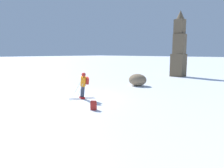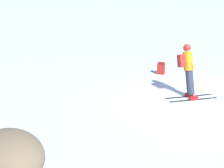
{
  "view_description": "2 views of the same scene",
  "coord_description": "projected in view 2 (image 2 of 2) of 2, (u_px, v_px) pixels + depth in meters",
  "views": [
    {
      "loc": [
        11.42,
        -9.27,
        3.07
      ],
      "look_at": [
        1.49,
        1.66,
        0.93
      ],
      "focal_mm": 35.0,
      "sensor_mm": 36.0,
      "label": 1
    },
    {
      "loc": [
        -7.1,
        10.2,
        4.5
      ],
      "look_at": [
        -0.38,
        4.28,
        1.6
      ],
      "focal_mm": 60.0,
      "sensor_mm": 36.0,
      "label": 2
    }
  ],
  "objects": [
    {
      "name": "exposed_boulder_1",
      "position": [
        9.0,
        156.0,
        8.02
      ],
      "size": [
        1.71,
        1.46,
        1.11
      ],
      "primitive_type": "ellipsoid",
      "color": "#7A664C",
      "rests_on": "ground"
    },
    {
      "name": "spare_backpack",
      "position": [
        161.0,
        68.0,
        15.86
      ],
      "size": [
        0.37,
        0.33,
        0.5
      ],
      "rotation": [
        0.0,
        0.0,
        0.48
      ],
      "color": "#AD231E",
      "rests_on": "ground"
    },
    {
      "name": "ground_plane",
      "position": [
        198.0,
        100.0,
        12.87
      ],
      "size": [
        300.0,
        300.0,
        0.0
      ],
      "primitive_type": "plane",
      "color": "white"
    },
    {
      "name": "skier",
      "position": [
        188.0,
        68.0,
        13.07
      ],
      "size": [
        1.55,
        1.79,
        1.86
      ],
      "rotation": [
        0.0,
        0.0,
        -0.46
      ],
      "color": "black",
      "rests_on": "ground"
    }
  ]
}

